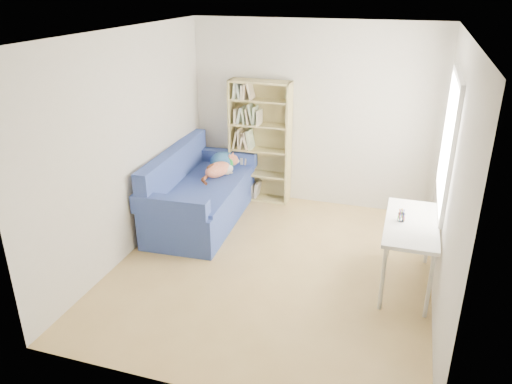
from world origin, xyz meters
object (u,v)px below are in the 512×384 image
sofa (200,194)px  pen_cup (401,216)px  desk (411,229)px  bookshelf (260,147)px

sofa → pen_cup: (2.64, -0.82, 0.43)m
desk → pen_cup: bearing=-179.4°
pen_cup → sofa: bearing=162.8°
sofa → bookshelf: (0.57, 0.93, 0.45)m
bookshelf → desk: (2.19, -1.75, -0.15)m
bookshelf → pen_cup: bookshelf is taller
sofa → desk: sofa is taller
pen_cup → desk: bearing=0.6°
sofa → pen_cup: bearing=-20.1°
sofa → bookshelf: size_ratio=1.16×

